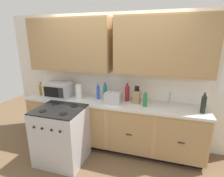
% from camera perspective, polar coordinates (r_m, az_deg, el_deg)
% --- Properties ---
extents(ground_plane, '(8.13, 8.13, 0.00)m').
position_cam_1_polar(ground_plane, '(3.39, -1.97, -20.52)').
color(ground_plane, brown).
extents(wall_unit, '(4.45, 0.40, 2.46)m').
position_cam_1_polar(wall_unit, '(3.22, 0.70, 9.58)').
color(wall_unit, white).
rests_on(wall_unit, ground_plane).
extents(counter_run, '(3.28, 0.64, 0.92)m').
position_cam_1_polar(counter_run, '(3.38, -0.33, -11.23)').
color(counter_run, black).
rests_on(counter_run, ground_plane).
extents(stove_range, '(0.76, 0.68, 0.95)m').
position_cam_1_polar(stove_range, '(3.14, -16.00, -14.19)').
color(stove_range, '#B7B7BC').
rests_on(stove_range, ground_plane).
extents(microwave, '(0.48, 0.37, 0.28)m').
position_cam_1_polar(microwave, '(3.57, -16.81, -0.35)').
color(microwave, '#B7B7BC').
rests_on(microwave, counter_run).
extents(toaster, '(0.28, 0.18, 0.19)m').
position_cam_1_polar(toaster, '(3.08, 0.27, -3.10)').
color(toaster, '#B7B7BC').
rests_on(toaster, counter_run).
extents(knife_block, '(0.11, 0.14, 0.31)m').
position_cam_1_polar(knife_block, '(3.12, 7.93, -2.60)').
color(knife_block, '#9C794E').
rests_on(knife_block, counter_run).
extents(sink_faucet, '(0.02, 0.02, 0.20)m').
position_cam_1_polar(sink_faucet, '(3.25, 18.02, -2.82)').
color(sink_faucet, '#B2B5BA').
rests_on(sink_faucet, counter_run).
extents(paper_towel_roll, '(0.12, 0.12, 0.26)m').
position_cam_1_polar(paper_towel_roll, '(3.39, -10.69, -0.99)').
color(paper_towel_roll, white).
rests_on(paper_towel_roll, counter_run).
extents(bottle_dark, '(0.08, 0.08, 0.32)m').
position_cam_1_polar(bottle_dark, '(3.01, 27.43, -4.20)').
color(bottle_dark, black).
rests_on(bottle_dark, counter_run).
extents(bottle_blue, '(0.06, 0.06, 0.30)m').
position_cam_1_polar(bottle_blue, '(3.30, -4.52, -0.94)').
color(bottle_blue, blue).
rests_on(bottle_blue, counter_run).
extents(bottle_red, '(0.08, 0.08, 0.33)m').
position_cam_1_polar(bottle_red, '(3.19, 4.94, -1.25)').
color(bottle_red, maroon).
rests_on(bottle_red, counter_run).
extents(bottle_amber, '(0.08, 0.08, 0.26)m').
position_cam_1_polar(bottle_amber, '(3.80, -21.85, -0.10)').
color(bottle_amber, '#9E6619').
rests_on(bottle_amber, counter_run).
extents(bottle_green, '(0.06, 0.06, 0.25)m').
position_cam_1_polar(bottle_green, '(2.99, 10.61, -3.47)').
color(bottle_green, '#237A38').
rests_on(bottle_green, counter_run).
extents(bottle_teal, '(0.07, 0.07, 0.32)m').
position_cam_1_polar(bottle_teal, '(3.28, -2.25, -0.84)').
color(bottle_teal, '#1E707A').
rests_on(bottle_teal, counter_run).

